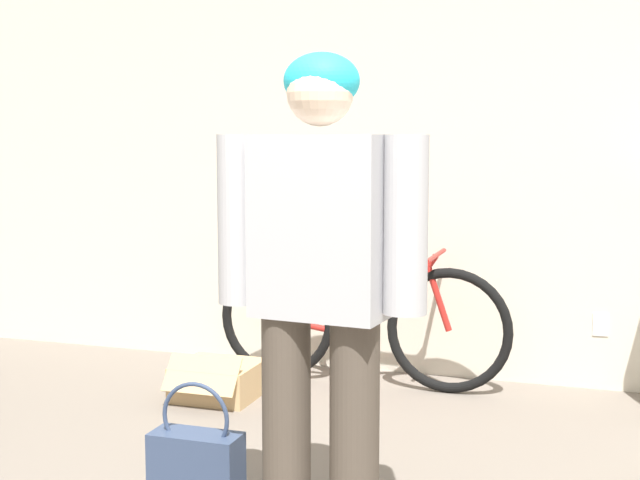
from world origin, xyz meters
TOP-DOWN VIEW (x-y plane):
  - wall_back at (0.00, 3.00)m, footprint 8.00×0.07m
  - person at (-0.28, 0.79)m, footprint 0.69×0.25m
  - bicycle at (-0.67, 2.66)m, footprint 1.62×0.46m
  - handbag at (-0.80, 0.95)m, footprint 0.33×0.15m
  - cardboard_box at (-1.30, 2.20)m, footprint 0.40×0.45m

SIDE VIEW (x-z plane):
  - cardboard_box at x=-1.30m, z-range -0.04..0.22m
  - handbag at x=-0.80m, z-range -0.08..0.38m
  - bicycle at x=-0.67m, z-range -0.02..0.72m
  - person at x=-0.28m, z-range 0.12..1.71m
  - wall_back at x=0.00m, z-range 0.00..2.60m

